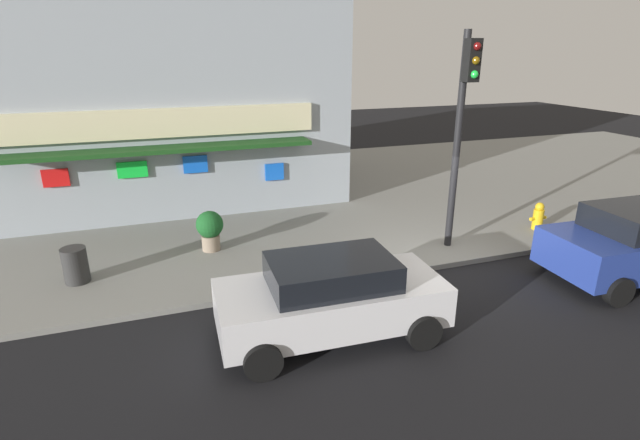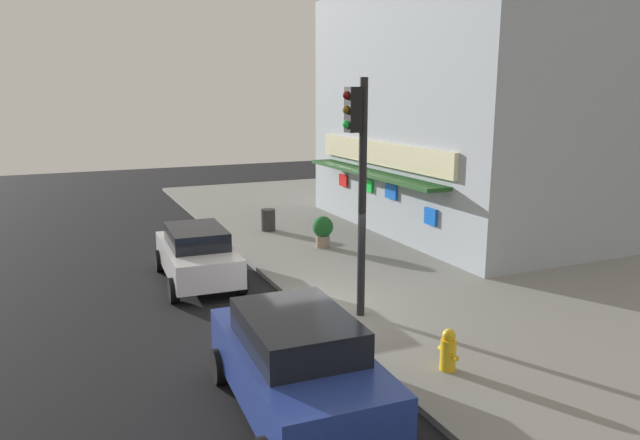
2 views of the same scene
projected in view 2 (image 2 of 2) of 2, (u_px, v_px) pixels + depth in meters
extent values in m
plane|color=black|center=(310.00, 318.00, 13.62)|extent=(60.90, 60.90, 0.00)
cube|color=gray|center=(536.00, 279.00, 16.34)|extent=(40.60, 13.69, 0.13)
cube|color=#9EA8B2|center=(468.00, 110.00, 21.81)|extent=(11.54, 7.33, 8.74)
cube|color=beige|center=(380.00, 153.00, 20.62)|extent=(8.77, 0.16, 0.81)
cube|color=#194719|center=(370.00, 173.00, 20.62)|extent=(8.31, 0.90, 0.12)
cube|color=red|center=(343.00, 180.00, 23.47)|extent=(0.66, 0.08, 0.48)
cube|color=#19E53F|center=(367.00, 185.00, 21.71)|extent=(0.81, 0.08, 0.45)
cube|color=blue|center=(391.00, 192.00, 20.16)|extent=(0.70, 0.08, 0.50)
cube|color=blue|center=(430.00, 216.00, 18.13)|extent=(0.59, 0.08, 0.52)
cylinder|color=black|center=(362.00, 201.00, 12.93)|extent=(0.18, 0.18, 5.31)
cube|color=black|center=(353.00, 110.00, 12.42)|extent=(0.32, 0.28, 0.95)
sphere|color=maroon|center=(347.00, 95.00, 12.29)|extent=(0.18, 0.18, 0.18)
sphere|color=brown|center=(347.00, 110.00, 12.36)|extent=(0.18, 0.18, 0.18)
sphere|color=#1ED83F|center=(347.00, 124.00, 12.42)|extent=(0.18, 0.18, 0.18)
cylinder|color=gold|center=(448.00, 355.00, 10.74)|extent=(0.29, 0.29, 0.59)
sphere|color=gold|center=(449.00, 336.00, 10.66)|extent=(0.25, 0.25, 0.25)
cylinder|color=gold|center=(441.00, 349.00, 10.92)|extent=(0.12, 0.10, 0.10)
cylinder|color=gold|center=(455.00, 358.00, 10.55)|extent=(0.12, 0.10, 0.10)
cylinder|color=#2D2D2D|center=(268.00, 220.00, 21.75)|extent=(0.53, 0.53, 0.80)
cylinder|color=gray|center=(323.00, 241.00, 19.42)|extent=(0.46, 0.46, 0.40)
sphere|color=#195623|center=(323.00, 227.00, 19.32)|extent=(0.69, 0.69, 0.69)
cube|color=silver|center=(197.00, 258.00, 16.13)|extent=(4.15, 1.88, 0.74)
cube|color=black|center=(196.00, 236.00, 16.00)|extent=(2.26, 1.53, 0.49)
cylinder|color=black|center=(241.00, 282.00, 15.22)|extent=(0.65, 0.25, 0.64)
cylinder|color=black|center=(174.00, 290.00, 14.60)|extent=(0.65, 0.25, 0.64)
cylinder|color=black|center=(218.00, 255.00, 17.81)|extent=(0.65, 0.25, 0.64)
cylinder|color=black|center=(159.00, 261.00, 17.19)|extent=(0.65, 0.25, 0.64)
cube|color=navy|center=(297.00, 371.00, 9.42)|extent=(4.34, 2.06, 0.85)
cube|color=black|center=(296.00, 330.00, 9.27)|extent=(2.36, 1.68, 0.53)
cylinder|color=black|center=(393.00, 431.00, 8.50)|extent=(0.65, 0.25, 0.64)
cylinder|color=black|center=(317.00, 349.00, 11.21)|extent=(0.65, 0.25, 0.64)
cylinder|color=black|center=(220.00, 366.00, 10.52)|extent=(0.65, 0.25, 0.64)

